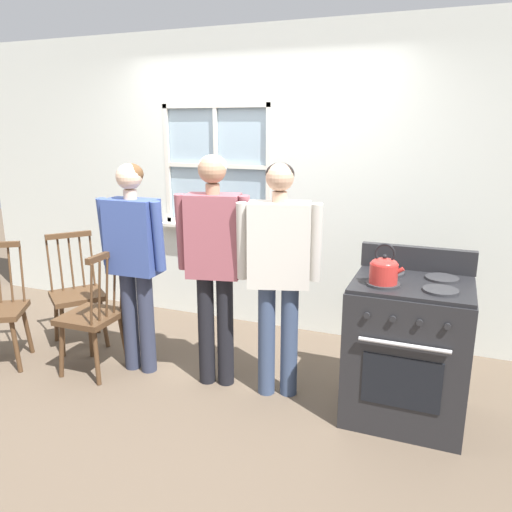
{
  "coord_description": "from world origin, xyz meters",
  "views": [
    {
      "loc": [
        1.65,
        -2.85,
        1.87
      ],
      "look_at": [
        0.43,
        0.21,
        1.0
      ],
      "focal_mm": 35.0,
      "sensor_mm": 36.0,
      "label": 1
    }
  ],
  "objects_px": {
    "person_teen_center": "(214,252)",
    "kettle": "(384,269)",
    "chair_by_window": "(77,295)",
    "stove": "(407,349)",
    "chair_near_wall": "(93,317)",
    "person_elderly_left": "(134,251)",
    "potted_plant": "(224,220)",
    "person_adult_right": "(279,261)"
  },
  "relations": [
    {
      "from": "chair_by_window",
      "to": "person_elderly_left",
      "type": "xyz_separation_m",
      "value": [
        0.77,
        -0.21,
        0.51
      ]
    },
    {
      "from": "person_elderly_left",
      "to": "person_adult_right",
      "type": "xyz_separation_m",
      "value": [
        1.12,
        0.05,
        0.02
      ]
    },
    {
      "from": "person_teen_center",
      "to": "potted_plant",
      "type": "distance_m",
      "value": 1.22
    },
    {
      "from": "chair_by_window",
      "to": "potted_plant",
      "type": "distance_m",
      "value": 1.47
    },
    {
      "from": "kettle",
      "to": "person_elderly_left",
      "type": "bearing_deg",
      "value": 179.17
    },
    {
      "from": "stove",
      "to": "kettle",
      "type": "bearing_deg",
      "value": -141.49
    },
    {
      "from": "kettle",
      "to": "stove",
      "type": "bearing_deg",
      "value": 38.51
    },
    {
      "from": "person_adult_right",
      "to": "stove",
      "type": "distance_m",
      "value": 1.01
    },
    {
      "from": "person_elderly_left",
      "to": "stove",
      "type": "height_order",
      "value": "person_elderly_left"
    },
    {
      "from": "chair_by_window",
      "to": "person_elderly_left",
      "type": "relative_size",
      "value": 0.61
    },
    {
      "from": "chair_by_window",
      "to": "chair_near_wall",
      "type": "relative_size",
      "value": 1.0
    },
    {
      "from": "person_elderly_left",
      "to": "potted_plant",
      "type": "height_order",
      "value": "person_elderly_left"
    },
    {
      "from": "person_elderly_left",
      "to": "person_teen_center",
      "type": "relative_size",
      "value": 0.96
    },
    {
      "from": "chair_by_window",
      "to": "chair_near_wall",
      "type": "height_order",
      "value": "same"
    },
    {
      "from": "person_teen_center",
      "to": "person_adult_right",
      "type": "height_order",
      "value": "person_teen_center"
    },
    {
      "from": "person_elderly_left",
      "to": "kettle",
      "type": "xyz_separation_m",
      "value": [
        1.82,
        -0.03,
        0.06
      ]
    },
    {
      "from": "chair_near_wall",
      "to": "person_adult_right",
      "type": "distance_m",
      "value": 1.53
    },
    {
      "from": "person_teen_center",
      "to": "kettle",
      "type": "distance_m",
      "value": 1.18
    },
    {
      "from": "chair_by_window",
      "to": "chair_near_wall",
      "type": "distance_m",
      "value": 0.59
    },
    {
      "from": "person_adult_right",
      "to": "kettle",
      "type": "xyz_separation_m",
      "value": [
        0.7,
        -0.08,
        0.04
      ]
    },
    {
      "from": "person_adult_right",
      "to": "stove",
      "type": "bearing_deg",
      "value": -13.27
    },
    {
      "from": "person_elderly_left",
      "to": "potted_plant",
      "type": "distance_m",
      "value": 1.18
    },
    {
      "from": "chair_near_wall",
      "to": "person_teen_center",
      "type": "bearing_deg",
      "value": 99.61
    },
    {
      "from": "person_elderly_left",
      "to": "potted_plant",
      "type": "relative_size",
      "value": 6.64
    },
    {
      "from": "chair_by_window",
      "to": "stove",
      "type": "height_order",
      "value": "stove"
    },
    {
      "from": "stove",
      "to": "potted_plant",
      "type": "xyz_separation_m",
      "value": [
        -1.79,
        1.06,
        0.53
      ]
    },
    {
      "from": "person_elderly_left",
      "to": "kettle",
      "type": "height_order",
      "value": "person_elderly_left"
    },
    {
      "from": "person_teen_center",
      "to": "person_adult_right",
      "type": "distance_m",
      "value": 0.48
    },
    {
      "from": "chair_by_window",
      "to": "stove",
      "type": "distance_m",
      "value": 2.76
    },
    {
      "from": "person_elderly_left",
      "to": "potted_plant",
      "type": "bearing_deg",
      "value": 78.72
    },
    {
      "from": "stove",
      "to": "potted_plant",
      "type": "bearing_deg",
      "value": 149.41
    },
    {
      "from": "person_adult_right",
      "to": "stove",
      "type": "height_order",
      "value": "person_adult_right"
    },
    {
      "from": "chair_by_window",
      "to": "person_adult_right",
      "type": "xyz_separation_m",
      "value": [
        1.89,
        -0.16,
        0.53
      ]
    },
    {
      "from": "person_elderly_left",
      "to": "stove",
      "type": "distance_m",
      "value": 2.05
    },
    {
      "from": "person_adult_right",
      "to": "potted_plant",
      "type": "distance_m",
      "value": 1.44
    },
    {
      "from": "chair_by_window",
      "to": "stove",
      "type": "xyz_separation_m",
      "value": [
        2.76,
        -0.11,
        0.03
      ]
    },
    {
      "from": "chair_near_wall",
      "to": "chair_by_window",
      "type": "bearing_deg",
      "value": -128.89
    },
    {
      "from": "person_elderly_left",
      "to": "person_teen_center",
      "type": "bearing_deg",
      "value": 1.38
    },
    {
      "from": "chair_by_window",
      "to": "potted_plant",
      "type": "height_order",
      "value": "potted_plant"
    },
    {
      "from": "chair_near_wall",
      "to": "person_adult_right",
      "type": "xyz_separation_m",
      "value": [
        1.42,
        0.2,
        0.53
      ]
    },
    {
      "from": "chair_by_window",
      "to": "chair_near_wall",
      "type": "xyz_separation_m",
      "value": [
        0.47,
        -0.36,
        0.0
      ]
    },
    {
      "from": "person_adult_right",
      "to": "kettle",
      "type": "relative_size",
      "value": 6.62
    }
  ]
}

